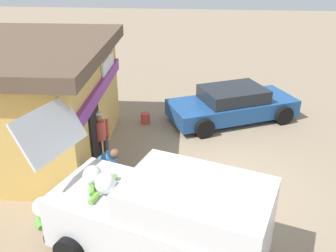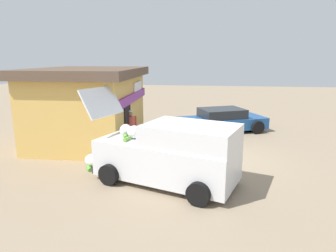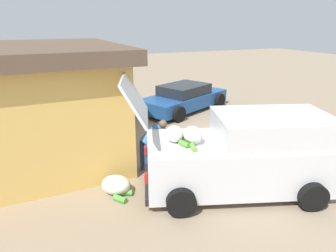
{
  "view_description": "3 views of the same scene",
  "coord_description": "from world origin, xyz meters",
  "px_view_note": "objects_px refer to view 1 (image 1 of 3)",
  "views": [
    {
      "loc": [
        -8.23,
        0.64,
        5.7
      ],
      "look_at": [
        0.94,
        1.47,
        1.21
      ],
      "focal_mm": 39.75,
      "sensor_mm": 36.0,
      "label": 1
    },
    {
      "loc": [
        -10.99,
        0.12,
        3.75
      ],
      "look_at": [
        1.07,
        1.81,
        0.93
      ],
      "focal_mm": 31.61,
      "sensor_mm": 36.0,
      "label": 2
    },
    {
      "loc": [
        -7.72,
        5.36,
        3.88
      ],
      "look_at": [
        0.55,
        1.83,
        0.7
      ],
      "focal_mm": 31.36,
      "sensor_mm": 36.0,
      "label": 3
    }
  ],
  "objects_px": {
    "parked_sedan": "(232,104)",
    "unloaded_banana_pile": "(46,208)",
    "customer_bending": "(102,169)",
    "paint_bucket": "(145,118)",
    "vendor_standing": "(100,135)",
    "storefront_bar": "(34,99)",
    "delivery_van": "(164,219)"
  },
  "relations": [
    {
      "from": "delivery_van",
      "to": "parked_sedan",
      "type": "xyz_separation_m",
      "value": [
        6.79,
        -1.77,
        -0.36
      ]
    },
    {
      "from": "unloaded_banana_pile",
      "to": "parked_sedan",
      "type": "bearing_deg",
      "value": -38.58
    },
    {
      "from": "storefront_bar",
      "to": "parked_sedan",
      "type": "bearing_deg",
      "value": -64.98
    },
    {
      "from": "storefront_bar",
      "to": "paint_bucket",
      "type": "distance_m",
      "value": 3.93
    },
    {
      "from": "vendor_standing",
      "to": "unloaded_banana_pile",
      "type": "relative_size",
      "value": 1.58
    },
    {
      "from": "storefront_bar",
      "to": "customer_bending",
      "type": "bearing_deg",
      "value": -131.76
    },
    {
      "from": "customer_bending",
      "to": "paint_bucket",
      "type": "relative_size",
      "value": 3.79
    },
    {
      "from": "parked_sedan",
      "to": "unloaded_banana_pile",
      "type": "height_order",
      "value": "parked_sedan"
    },
    {
      "from": "vendor_standing",
      "to": "customer_bending",
      "type": "height_order",
      "value": "vendor_standing"
    },
    {
      "from": "delivery_van",
      "to": "storefront_bar",
      "type": "bearing_deg",
      "value": 46.38
    },
    {
      "from": "customer_bending",
      "to": "storefront_bar",
      "type": "bearing_deg",
      "value": 48.24
    },
    {
      "from": "storefront_bar",
      "to": "paint_bucket",
      "type": "xyz_separation_m",
      "value": [
        2.18,
        -2.9,
        -1.51
      ]
    },
    {
      "from": "delivery_van",
      "to": "unloaded_banana_pile",
      "type": "bearing_deg",
      "value": 71.14
    },
    {
      "from": "delivery_van",
      "to": "parked_sedan",
      "type": "distance_m",
      "value": 7.03
    },
    {
      "from": "parked_sedan",
      "to": "customer_bending",
      "type": "bearing_deg",
      "value": 145.66
    },
    {
      "from": "storefront_bar",
      "to": "parked_sedan",
      "type": "height_order",
      "value": "storefront_bar"
    },
    {
      "from": "vendor_standing",
      "to": "customer_bending",
      "type": "bearing_deg",
      "value": -163.42
    },
    {
      "from": "customer_bending",
      "to": "unloaded_banana_pile",
      "type": "distance_m",
      "value": 1.57
    },
    {
      "from": "delivery_van",
      "to": "customer_bending",
      "type": "bearing_deg",
      "value": 43.78
    },
    {
      "from": "storefront_bar",
      "to": "vendor_standing",
      "type": "relative_size",
      "value": 3.6
    },
    {
      "from": "storefront_bar",
      "to": "customer_bending",
      "type": "distance_m",
      "value": 3.48
    },
    {
      "from": "vendor_standing",
      "to": "customer_bending",
      "type": "relative_size",
      "value": 1.13
    },
    {
      "from": "delivery_van",
      "to": "vendor_standing",
      "type": "relative_size",
      "value": 3.15
    },
    {
      "from": "delivery_van",
      "to": "parked_sedan",
      "type": "height_order",
      "value": "delivery_van"
    },
    {
      "from": "parked_sedan",
      "to": "vendor_standing",
      "type": "bearing_deg",
      "value": 130.9
    },
    {
      "from": "storefront_bar",
      "to": "delivery_van",
      "type": "bearing_deg",
      "value": -133.62
    },
    {
      "from": "storefront_bar",
      "to": "customer_bending",
      "type": "relative_size",
      "value": 4.08
    },
    {
      "from": "storefront_bar",
      "to": "unloaded_banana_pile",
      "type": "bearing_deg",
      "value": -156.21
    },
    {
      "from": "vendor_standing",
      "to": "unloaded_banana_pile",
      "type": "distance_m",
      "value": 2.61
    },
    {
      "from": "parked_sedan",
      "to": "customer_bending",
      "type": "relative_size",
      "value": 3.41
    },
    {
      "from": "unloaded_banana_pile",
      "to": "delivery_van",
      "type": "bearing_deg",
      "value": -108.86
    },
    {
      "from": "delivery_van",
      "to": "parked_sedan",
      "type": "bearing_deg",
      "value": -14.57
    }
  ]
}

